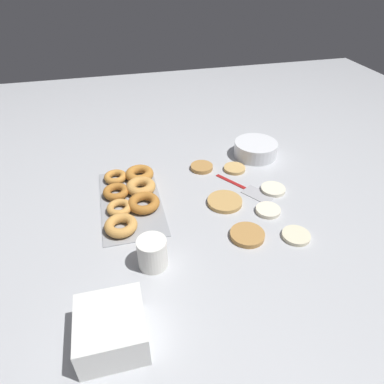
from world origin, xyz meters
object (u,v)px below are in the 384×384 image
object	(u,v)px
pancake_2	(225,202)
pancake_3	(247,235)
pancake_5	(202,167)
batter_bowl	(256,149)
pancake_0	(296,236)
pancake_1	(235,168)
container_stack	(112,329)
paper_cup	(152,253)
pancake_6	(268,210)
spatula	(252,191)
pancake_4	(273,189)
donut_tray	(131,195)

from	to	relation	value
pancake_2	pancake_3	xyz separation A→B (m)	(0.17, 0.01, 0.00)
pancake_5	batter_bowl	xyz separation A→B (m)	(-0.05, 0.24, 0.02)
pancake_0	pancake_1	xyz separation A→B (m)	(-0.40, -0.05, 0.00)
pancake_0	container_stack	bearing A→B (deg)	-69.85
pancake_3	paper_cup	xyz separation A→B (m)	(0.04, -0.29, 0.04)
pancake_6	spatula	world-z (taller)	pancake_6
pancake_3	pancake_4	world-z (taller)	pancake_3
batter_bowl	spatula	bearing A→B (deg)	-24.84
pancake_0	paper_cup	distance (m)	0.44
pancake_0	spatula	xyz separation A→B (m)	(-0.25, -0.04, -0.00)
spatula	pancake_2	bearing A→B (deg)	-104.87
pancake_1	pancake_0	bearing A→B (deg)	7.32
pancake_3	spatula	distance (m)	0.23
pancake_6	donut_tray	size ratio (longest dim) A/B	0.20
pancake_6	batter_bowl	size ratio (longest dim) A/B	0.46
donut_tray	spatula	bearing A→B (deg)	81.85
pancake_3	paper_cup	bearing A→B (deg)	-82.32
paper_cup	container_stack	bearing A→B (deg)	-30.76
container_stack	pancake_3	bearing A→B (deg)	120.32
batter_bowl	spatula	xyz separation A→B (m)	(0.24, -0.11, -0.03)
paper_cup	spatula	size ratio (longest dim) A/B	0.40
batter_bowl	container_stack	world-z (taller)	container_stack
pancake_0	batter_bowl	bearing A→B (deg)	171.97
pancake_0	pancake_4	xyz separation A→B (m)	(-0.24, 0.03, 0.00)
pancake_2	pancake_5	bearing A→B (deg)	-175.55
pancake_1	container_stack	size ratio (longest dim) A/B	0.55
pancake_5	batter_bowl	bearing A→B (deg)	100.78
pancake_3	batter_bowl	world-z (taller)	batter_bowl
container_stack	paper_cup	xyz separation A→B (m)	(-0.20, 0.12, -0.00)
pancake_0	pancake_2	size ratio (longest dim) A/B	0.72
container_stack	paper_cup	distance (m)	0.23
pancake_0	pancake_3	xyz separation A→B (m)	(-0.04, -0.14, 0.00)
pancake_1	batter_bowl	xyz separation A→B (m)	(-0.08, 0.12, 0.02)
pancake_1	container_stack	world-z (taller)	container_stack
pancake_4	pancake_5	xyz separation A→B (m)	(-0.20, -0.21, 0.00)
pancake_0	container_stack	world-z (taller)	container_stack
paper_cup	pancake_3	bearing A→B (deg)	97.68
pancake_6	batter_bowl	bearing A→B (deg)	164.16
container_stack	paper_cup	bearing A→B (deg)	149.24
batter_bowl	container_stack	xyz separation A→B (m)	(0.69, -0.62, 0.01)
pancake_1	pancake_5	size ratio (longest dim) A/B	0.96
pancake_4	batter_bowl	xyz separation A→B (m)	(-0.25, 0.03, 0.02)
pancake_3	pancake_1	bearing A→B (deg)	166.03
pancake_3	pancake_5	bearing A→B (deg)	-175.50
spatula	paper_cup	bearing A→B (deg)	-91.15
pancake_1	pancake_5	world-z (taller)	pancake_5
pancake_3	donut_tray	bearing A→B (deg)	-130.44
pancake_3	pancake_6	distance (m)	0.14
container_stack	pancake_6	bearing A→B (deg)	122.67
pancake_2	pancake_3	world-z (taller)	pancake_3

